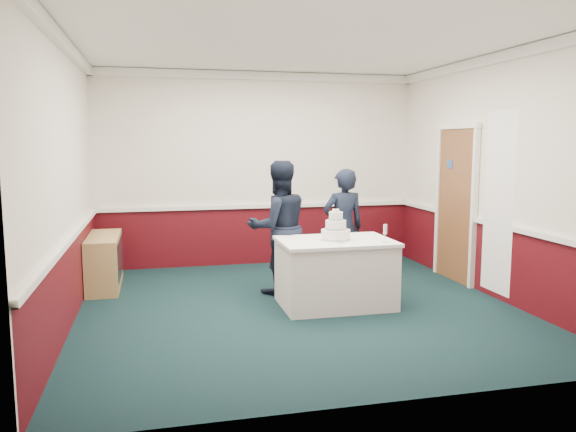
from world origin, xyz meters
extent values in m
plane|color=black|center=(0.00, 0.00, 0.00)|extent=(5.00, 5.00, 0.00)
cube|color=silver|center=(0.00, 2.48, 1.50)|extent=(5.00, 0.05, 3.00)
cube|color=silver|center=(-2.48, 0.00, 1.50)|extent=(0.05, 5.00, 3.00)
cube|color=silver|center=(2.48, 0.00, 1.50)|extent=(0.05, 5.00, 3.00)
cube|color=white|center=(0.00, 0.00, 2.98)|extent=(5.00, 5.00, 0.05)
cube|color=#490910|center=(0.00, 2.48, 0.45)|extent=(5.00, 0.02, 0.90)
cube|color=white|center=(0.00, 2.47, 0.92)|extent=(4.98, 0.05, 0.06)
cube|color=white|center=(0.00, 2.46, 2.93)|extent=(5.00, 0.08, 0.12)
cube|color=#956335|center=(2.46, 0.80, 1.05)|extent=(0.05, 0.90, 2.10)
cube|color=#234799|center=(2.44, 0.95, 1.62)|extent=(0.01, 0.12, 0.12)
cube|color=white|center=(2.42, -0.25, 1.20)|extent=(0.02, 0.60, 2.20)
cube|color=tan|center=(-2.28, 1.49, 0.35)|extent=(0.40, 1.20, 0.70)
cube|color=black|center=(-2.07, 1.49, 0.40)|extent=(0.01, 1.00, 0.50)
cube|color=white|center=(0.45, -0.01, 0.38)|extent=(1.28, 0.88, 0.76)
cube|color=white|center=(0.45, -0.01, 0.77)|extent=(1.32, 0.92, 0.04)
cylinder|color=white|center=(0.45, -0.01, 0.85)|extent=(0.34, 0.34, 0.12)
cylinder|color=#B1B6BC|center=(0.45, -0.01, 0.80)|extent=(0.35, 0.35, 0.03)
cylinder|color=white|center=(0.45, -0.01, 0.97)|extent=(0.24, 0.24, 0.11)
cylinder|color=#B1B6BC|center=(0.45, -0.01, 0.92)|extent=(0.25, 0.25, 0.02)
cylinder|color=white|center=(0.45, -0.01, 1.07)|extent=(0.16, 0.16, 0.10)
cylinder|color=#B1B6BC|center=(0.45, -0.01, 1.03)|extent=(0.17, 0.17, 0.02)
sphere|color=#EDE5C9|center=(0.45, -0.01, 1.14)|extent=(0.03, 0.03, 0.03)
sphere|color=#EDE5C9|center=(0.47, 0.00, 1.14)|extent=(0.03, 0.03, 0.03)
sphere|color=#EDE5C9|center=(0.43, 0.01, 1.14)|extent=(0.03, 0.03, 0.03)
sphere|color=#EDE5C9|center=(0.46, -0.04, 1.14)|extent=(0.03, 0.03, 0.03)
sphere|color=#EDE5C9|center=(0.42, -0.03, 1.14)|extent=(0.03, 0.03, 0.03)
cube|color=silver|center=(0.42, -0.21, 0.79)|extent=(0.11, 0.21, 0.00)
cylinder|color=silver|center=(0.95, -0.29, 0.79)|extent=(0.05, 0.05, 0.01)
cylinder|color=silver|center=(0.95, -0.29, 0.84)|extent=(0.01, 0.01, 0.09)
cylinder|color=silver|center=(0.95, -0.29, 0.94)|extent=(0.04, 0.04, 0.11)
imported|color=black|center=(-0.07, 0.71, 0.85)|extent=(0.90, 0.74, 1.70)
imported|color=black|center=(0.85, 0.88, 0.79)|extent=(0.60, 0.41, 1.58)
camera|label=1|loc=(-1.60, -6.18, 1.93)|focal=35.00mm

